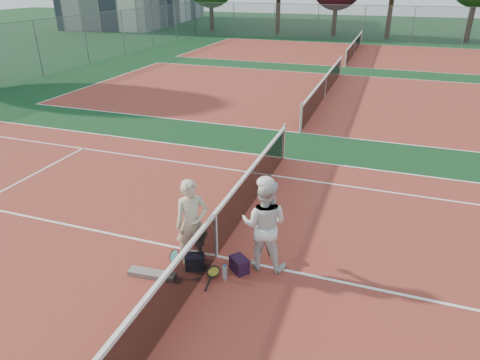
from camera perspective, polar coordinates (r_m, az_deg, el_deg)
name	(u,v)px	position (r m, az deg, el deg)	size (l,w,h in m)	color
ground	(216,256)	(8.72, -3.16, -10.09)	(130.00, 130.00, 0.00)	#0E3418
court_main	(216,256)	(8.72, -3.16, -10.07)	(23.77, 10.97, 0.01)	maroon
court_far_a	(324,97)	(20.86, 11.20, 10.82)	(23.77, 10.97, 0.01)	maroon
court_far_b	(354,54)	(34.04, 14.92, 15.95)	(23.77, 10.97, 0.01)	maroon
net_main	(216,234)	(8.44, -3.24, -7.26)	(0.10, 10.98, 1.02)	black
net_far_a	(325,86)	(20.74, 11.31, 12.17)	(0.10, 10.98, 1.02)	black
net_far_b	(355,47)	(33.97, 15.02, 16.79)	(0.10, 10.98, 1.02)	black
fence_back	(364,24)	(40.80, 16.20, 19.36)	(32.00, 0.06, 3.00)	slate
player_a	(192,223)	(8.13, -6.42, -5.73)	(0.64, 0.42, 1.75)	beige
player_b	(264,225)	(7.97, 3.28, -5.98)	(0.89, 0.69, 1.82)	white
racket_red	(175,262)	(8.19, -8.72, -10.78)	(0.34, 0.27, 0.52)	maroon
racket_black_held	(263,244)	(8.56, 3.11, -8.46)	(0.21, 0.27, 0.58)	black
racket_spare	(213,273)	(8.17, -3.56, -12.26)	(0.60, 0.27, 0.13)	black
sports_bag_navy	(195,262)	(8.36, -6.04, -10.78)	(0.36, 0.25, 0.29)	black
sports_bag_purple	(239,265)	(8.23, -0.09, -11.20)	(0.36, 0.25, 0.30)	black
net_cover_canvas	(152,274)	(8.33, -11.66, -12.18)	(0.91, 0.21, 0.10)	slate
water_bottle	(225,273)	(8.03, -2.05, -12.30)	(0.09, 0.09, 0.30)	silver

